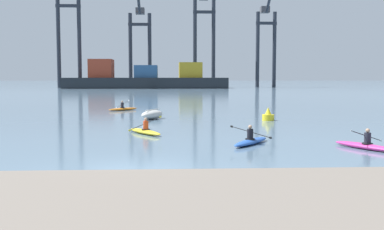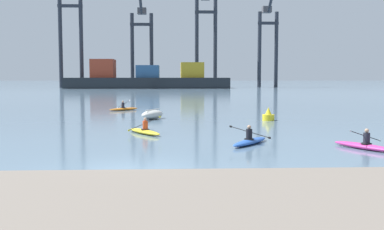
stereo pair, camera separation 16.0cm
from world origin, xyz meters
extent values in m
plane|color=slate|center=(0.00, 0.00, 0.00)|extent=(800.00, 800.00, 0.00)
cube|color=#1E2328|center=(-5.08, 119.23, 1.53)|extent=(47.01, 11.22, 3.05)
cube|color=#993823|center=(-18.00, 119.23, 5.71)|extent=(6.58, 7.85, 5.31)
cube|color=#2D5684|center=(-5.08, 119.23, 4.84)|extent=(6.58, 7.85, 3.57)
cube|color=#B29323|center=(7.85, 119.23, 5.26)|extent=(6.58, 7.85, 4.42)
cylinder|color=#232833|center=(-31.76, 126.41, 14.49)|extent=(1.20, 1.20, 28.98)
cylinder|color=#232833|center=(-25.53, 126.41, 14.49)|extent=(1.20, 1.20, 28.98)
cube|color=#232833|center=(-28.65, 126.41, 24.64)|extent=(7.43, 0.90, 0.90)
cylinder|color=#232833|center=(-10.66, 132.95, 11.75)|extent=(1.20, 1.20, 23.49)
cylinder|color=#232833|center=(-4.53, 132.95, 11.75)|extent=(1.20, 1.20, 23.49)
cube|color=#232833|center=(-7.60, 132.95, 19.97)|extent=(7.33, 0.90, 0.90)
cube|color=#47474C|center=(-7.60, 135.45, 24.49)|extent=(2.80, 2.80, 2.00)
cylinder|color=#232833|center=(9.94, 131.86, 14.02)|extent=(1.20, 1.20, 28.05)
cylinder|color=#232833|center=(15.87, 131.86, 14.02)|extent=(1.20, 1.20, 28.05)
cube|color=#232833|center=(12.90, 131.86, 23.84)|extent=(7.13, 0.90, 0.90)
cylinder|color=#232833|center=(30.02, 131.26, 11.99)|extent=(1.20, 1.20, 23.98)
cylinder|color=#232833|center=(35.45, 131.26, 11.99)|extent=(1.20, 1.20, 23.98)
cube|color=#232833|center=(32.73, 131.26, 20.39)|extent=(6.62, 0.90, 0.90)
cube|color=#47474C|center=(32.73, 133.76, 24.98)|extent=(2.80, 2.80, 2.00)
ellipsoid|color=beige|center=(0.02, 19.72, 0.35)|extent=(2.22, 2.81, 0.70)
cube|color=beige|center=(0.02, 19.72, 0.73)|extent=(1.00, 1.74, 0.06)
cylinder|color=yellow|center=(8.79, 18.12, 0.23)|extent=(0.90, 0.90, 0.45)
cone|color=yellow|center=(8.79, 18.12, 0.73)|extent=(0.50, 0.49, 0.55)
ellipsoid|color=#C13384|center=(10.20, 4.21, 0.13)|extent=(2.14, 3.28, 0.26)
torus|color=black|center=(10.25, 4.12, 0.27)|extent=(0.66, 0.66, 0.05)
cylinder|color=#23232D|center=(10.25, 4.12, 0.51)|extent=(0.30, 0.30, 0.50)
sphere|color=tan|center=(10.25, 4.12, 0.86)|extent=(0.19, 0.19, 0.19)
cylinder|color=black|center=(10.23, 4.17, 0.61)|extent=(1.81, 0.99, 0.60)
ellipsoid|color=silver|center=(9.34, 3.69, 0.89)|extent=(0.20, 0.13, 0.15)
ellipsoid|color=silver|center=(11.12, 4.65, 0.33)|extent=(0.20, 0.13, 0.15)
ellipsoid|color=yellow|center=(-0.07, 10.34, 0.13)|extent=(2.28, 3.22, 0.26)
torus|color=black|center=(-0.02, 10.26, 0.27)|extent=(0.67, 0.67, 0.05)
cylinder|color=#DB471E|center=(-0.02, 10.26, 0.51)|extent=(0.30, 0.30, 0.50)
sphere|color=tan|center=(-0.02, 10.26, 0.86)|extent=(0.19, 0.19, 0.19)
cylinder|color=black|center=(-0.04, 10.30, 0.61)|extent=(1.73, 1.07, 0.69)
ellipsoid|color=yellow|center=(-0.90, 9.78, 0.28)|extent=(0.20, 0.14, 0.16)
ellipsoid|color=yellow|center=(0.81, 10.82, 0.94)|extent=(0.20, 0.14, 0.16)
ellipsoid|color=#2856B2|center=(5.28, 5.96, 0.13)|extent=(2.46, 3.12, 0.26)
torus|color=black|center=(5.22, 5.88, 0.27)|extent=(0.68, 0.68, 0.05)
cylinder|color=black|center=(5.22, 5.88, 0.51)|extent=(0.30, 0.30, 0.50)
sphere|color=tan|center=(5.22, 5.88, 0.86)|extent=(0.19, 0.19, 0.19)
cylinder|color=black|center=(5.25, 5.92, 0.61)|extent=(1.70, 1.22, 0.45)
ellipsoid|color=black|center=(4.41, 6.52, 0.82)|extent=(0.18, 0.15, 0.14)
ellipsoid|color=black|center=(6.09, 5.33, 0.40)|extent=(0.18, 0.15, 0.14)
ellipsoid|color=orange|center=(-3.14, 29.22, 0.13)|extent=(2.90, 2.76, 0.26)
torus|color=black|center=(-3.21, 29.15, 0.27)|extent=(0.69, 0.69, 0.05)
cylinder|color=#23232D|center=(-3.21, 29.15, 0.51)|extent=(0.30, 0.30, 0.50)
sphere|color=tan|center=(-3.21, 29.15, 0.86)|extent=(0.19, 0.19, 0.19)
cylinder|color=black|center=(-3.17, 29.19, 0.61)|extent=(1.36, 1.46, 0.82)
ellipsoid|color=silver|center=(-3.84, 29.90, 0.22)|extent=(0.17, 0.18, 0.17)
ellipsoid|color=silver|center=(-2.51, 28.47, 1.00)|extent=(0.17, 0.18, 0.17)
camera|label=1|loc=(1.26, -16.04, 3.27)|focal=43.10mm
camera|label=2|loc=(1.42, -16.05, 3.27)|focal=43.10mm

